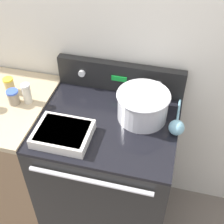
% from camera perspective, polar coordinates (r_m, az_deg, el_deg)
% --- Properties ---
extents(kitchen_wall, '(8.00, 0.05, 2.50)m').
position_cam_1_polar(kitchen_wall, '(1.75, 2.14, 14.21)').
color(kitchen_wall, silver).
rests_on(kitchen_wall, ground_plane).
extents(stove_range, '(0.75, 0.66, 0.91)m').
position_cam_1_polar(stove_range, '(2.01, -0.68, -11.22)').
color(stove_range, black).
rests_on(stove_range, ground_plane).
extents(control_panel, '(0.75, 0.07, 0.18)m').
position_cam_1_polar(control_panel, '(1.83, 1.53, 6.42)').
color(control_panel, black).
rests_on(control_panel, stove_range).
extents(side_counter, '(0.47, 0.63, 0.92)m').
position_cam_1_polar(side_counter, '(2.18, -16.43, -7.54)').
color(side_counter, '#896B4C').
rests_on(side_counter, ground_plane).
extents(mixing_bowl, '(0.28, 0.28, 0.16)m').
position_cam_1_polar(mixing_bowl, '(1.64, 5.67, 1.36)').
color(mixing_bowl, silver).
rests_on(mixing_bowl, stove_range).
extents(casserole_dish, '(0.28, 0.23, 0.05)m').
position_cam_1_polar(casserole_dish, '(1.58, -8.96, -3.89)').
color(casserole_dish, silver).
rests_on(casserole_dish, stove_range).
extents(ladle, '(0.08, 0.34, 0.08)m').
position_cam_1_polar(ladle, '(1.62, 11.74, -2.53)').
color(ladle, '#7AB2C6').
rests_on(ladle, stove_range).
extents(spice_jar_white_cap, '(0.05, 0.05, 0.12)m').
position_cam_1_polar(spice_jar_white_cap, '(1.79, -15.32, 3.31)').
color(spice_jar_white_cap, beige).
rests_on(spice_jar_white_cap, side_counter).
extents(spice_jar_blue_cap, '(0.07, 0.07, 0.09)m').
position_cam_1_polar(spice_jar_blue_cap, '(1.82, -17.60, 2.64)').
color(spice_jar_blue_cap, gray).
rests_on(spice_jar_blue_cap, side_counter).
extents(spice_jar_yellow_cap, '(0.06, 0.06, 0.09)m').
position_cam_1_polar(spice_jar_yellow_cap, '(1.92, -18.29, 4.74)').
color(spice_jar_yellow_cap, tan).
rests_on(spice_jar_yellow_cap, side_counter).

